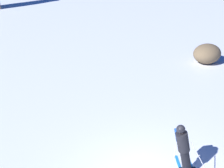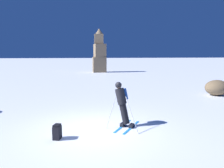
{
  "view_description": "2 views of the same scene",
  "coord_description": "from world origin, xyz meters",
  "views": [
    {
      "loc": [
        -4.89,
        -4.38,
        6.53
      ],
      "look_at": [
        1.23,
        3.79,
        1.49
      ],
      "focal_mm": 50.0,
      "sensor_mm": 36.0,
      "label": 1
    },
    {
      "loc": [
        -0.75,
        -7.87,
        2.78
      ],
      "look_at": [
        1.17,
        3.01,
        1.26
      ],
      "focal_mm": 35.0,
      "sensor_mm": 36.0,
      "label": 2
    }
  ],
  "objects": [
    {
      "name": "skier",
      "position": [
        1.07,
        0.15,
        0.97
      ],
      "size": [
        1.5,
        1.63,
        1.76
      ],
      "rotation": [
        0.0,
        0.0,
        -0.61
      ],
      "color": "#1E7AC6",
      "rests_on": "ground"
    },
    {
      "name": "exposed_boulder_1",
      "position": [
        8.79,
        5.25,
        0.53
      ],
      "size": [
        1.62,
        1.37,
        1.05
      ],
      "primitive_type": "ellipsoid",
      "color": "brown",
      "rests_on": "ground"
    }
  ]
}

